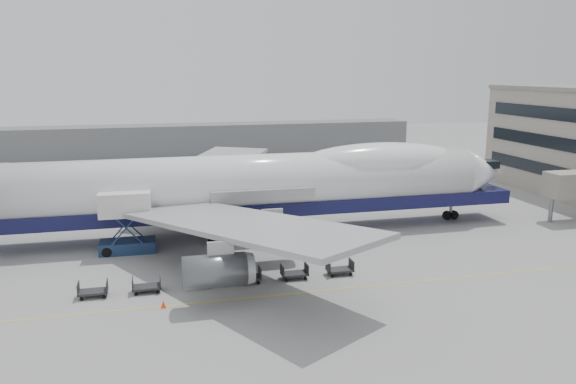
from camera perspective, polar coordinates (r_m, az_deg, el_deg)
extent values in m
plane|color=gray|center=(51.81, -1.65, -7.88)|extent=(260.00, 260.00, 0.00)
cube|color=gold|center=(46.36, -0.02, -10.35)|extent=(60.00, 0.15, 0.01)
cylinder|color=slate|center=(74.17, 25.14, -1.66)|extent=(0.50, 0.50, 3.00)
cube|color=slate|center=(118.41, -13.82, 4.91)|extent=(110.00, 8.00, 7.00)
cylinder|color=white|center=(61.64, -4.08, 0.86)|extent=(52.00, 6.40, 6.40)
cube|color=#11123F|center=(62.37, -3.14, -1.40)|extent=(60.00, 5.76, 1.50)
cone|color=white|center=(72.41, 19.15, 1.91)|extent=(6.00, 6.40, 6.40)
ellipsoid|color=white|center=(65.78, 9.41, 3.00)|extent=(20.67, 5.78, 4.56)
cube|color=#9EA0A3|center=(47.58, -4.63, -3.30)|extent=(20.35, 26.74, 2.26)
cube|color=#9EA0A3|center=(75.27, -8.23, 2.37)|extent=(20.35, 26.74, 2.26)
cylinder|color=#595B60|center=(80.06, -10.67, 1.27)|extent=(4.80, 2.60, 2.60)
cylinder|color=#595B60|center=(71.87, -5.44, 0.19)|extent=(4.80, 2.60, 2.60)
cylinder|color=#595B60|center=(52.76, -2.14, -4.19)|extent=(4.80, 2.60, 2.60)
cylinder|color=#595B60|center=(43.41, -7.48, -7.96)|extent=(4.80, 2.60, 2.60)
cylinder|color=slate|center=(71.21, 16.20, -1.72)|extent=(0.36, 0.36, 2.50)
cylinder|color=black|center=(71.38, 16.17, -2.27)|extent=(1.10, 0.45, 1.10)
cylinder|color=slate|center=(59.37, -6.37, -4.05)|extent=(0.36, 0.36, 2.50)
cylinder|color=black|center=(59.57, -6.35, -4.70)|extent=(1.10, 0.45, 1.10)
cylinder|color=slate|center=(65.11, -7.09, -2.61)|extent=(0.36, 0.36, 2.50)
cylinder|color=black|center=(65.29, -7.07, -3.20)|extent=(1.10, 0.45, 1.10)
cube|color=navy|center=(58.67, -15.96, -5.32)|extent=(5.50, 2.74, 1.20)
cube|color=silver|center=(57.54, -16.21, -1.13)|extent=(5.07, 2.95, 2.39)
cube|color=navy|center=(56.91, -16.12, -3.56)|extent=(3.87, 0.21, 4.28)
cube|color=navy|center=(59.22, -16.05, -2.95)|extent=(3.87, 0.21, 4.28)
cube|color=slate|center=(59.23, -16.16, -0.76)|extent=(2.64, 1.37, 0.15)
cylinder|color=black|center=(57.79, -17.93, -5.83)|extent=(0.98, 0.38, 0.98)
cylinder|color=black|center=(59.86, -17.80, -5.20)|extent=(0.98, 0.38, 0.98)
cylinder|color=black|center=(57.61, -14.03, -5.65)|extent=(0.98, 0.38, 0.98)
cylinder|color=black|center=(59.69, -14.04, -5.02)|extent=(0.98, 0.38, 0.98)
cone|color=#F9410D|center=(44.88, -12.56, -11.05)|extent=(0.37, 0.37, 0.57)
cube|color=#F9410D|center=(44.99, -12.54, -11.37)|extent=(0.39, 0.39, 0.03)
cube|color=#2D2D30|center=(48.31, -19.19, -9.54)|extent=(2.30, 1.35, 0.18)
cube|color=#2D2D30|center=(48.29, -20.53, -9.14)|extent=(0.08, 1.35, 0.90)
cube|color=#2D2D30|center=(48.07, -17.90, -9.05)|extent=(0.08, 1.35, 0.90)
cylinder|color=black|center=(48.00, -20.24, -10.14)|extent=(0.30, 0.12, 0.30)
cylinder|color=black|center=(49.02, -20.11, -9.66)|extent=(0.30, 0.12, 0.30)
cylinder|color=black|center=(47.83, -18.19, -10.08)|extent=(0.30, 0.12, 0.30)
cylinder|color=black|center=(48.85, -18.10, -9.59)|extent=(0.30, 0.12, 0.30)
cube|color=#2D2D30|center=(48.06, -14.16, -9.33)|extent=(2.30, 1.35, 0.18)
cube|color=#2D2D30|center=(47.95, -15.51, -8.95)|extent=(0.08, 1.35, 0.90)
cube|color=#2D2D30|center=(47.92, -12.86, -8.82)|extent=(0.08, 1.35, 0.90)
cylinder|color=black|center=(47.68, -15.18, -9.95)|extent=(0.30, 0.12, 0.30)
cylinder|color=black|center=(48.70, -15.16, -9.47)|extent=(0.30, 0.12, 0.30)
cylinder|color=black|center=(47.65, -13.10, -9.85)|extent=(0.30, 0.12, 0.30)
cylinder|color=black|center=(48.68, -13.13, -9.37)|extent=(0.30, 0.12, 0.30)
cube|color=#2D2D30|center=(48.18, -9.13, -9.05)|extent=(2.30, 1.35, 0.18)
cube|color=#2D2D30|center=(47.97, -10.47, -8.68)|extent=(0.08, 1.35, 0.90)
cube|color=#2D2D30|center=(48.13, -7.83, -8.52)|extent=(0.08, 1.35, 0.90)
cylinder|color=black|center=(47.73, -10.09, -9.68)|extent=(0.30, 0.12, 0.30)
cylinder|color=black|center=(48.75, -10.18, -9.21)|extent=(0.30, 0.12, 0.30)
cylinder|color=black|center=(47.85, -8.03, -9.55)|extent=(0.30, 0.12, 0.30)
cylinder|color=black|center=(48.87, -8.17, -9.08)|extent=(0.30, 0.12, 0.30)
cube|color=#2D2D30|center=(48.66, -4.17, -8.70)|extent=(2.30, 1.35, 0.18)
cube|color=#2D2D30|center=(48.36, -5.47, -8.36)|extent=(0.08, 1.35, 0.90)
cube|color=#2D2D30|center=(48.70, -2.89, -8.16)|extent=(0.08, 1.35, 0.90)
cylinder|color=black|center=(48.13, -5.06, -9.34)|extent=(0.30, 0.12, 0.30)
cylinder|color=black|center=(49.15, -5.26, -8.88)|extent=(0.30, 0.12, 0.30)
cylinder|color=black|center=(48.40, -3.04, -9.18)|extent=(0.30, 0.12, 0.30)
cylinder|color=black|center=(49.41, -3.29, -8.73)|extent=(0.30, 0.12, 0.30)
cube|color=#2D2D30|center=(49.49, 0.65, -8.30)|extent=(2.30, 1.35, 0.18)
cube|color=#2D2D30|center=(49.09, -0.60, -7.98)|extent=(0.08, 1.35, 0.90)
cube|color=#2D2D30|center=(49.62, 1.90, -7.76)|extent=(0.08, 1.35, 0.90)
cylinder|color=black|center=(48.90, -0.16, -8.94)|extent=(0.30, 0.12, 0.30)
cylinder|color=black|center=(49.90, -0.46, -8.50)|extent=(0.30, 0.12, 0.30)
cylinder|color=black|center=(49.31, 1.78, -8.76)|extent=(0.30, 0.12, 0.30)
cylinder|color=black|center=(50.30, 1.44, -8.33)|extent=(0.30, 0.12, 0.30)
cube|color=#2D2D30|center=(50.64, 5.28, -7.87)|extent=(2.30, 1.35, 0.18)
cube|color=#2D2D30|center=(50.17, 4.09, -7.56)|extent=(0.08, 1.35, 0.90)
cube|color=#2D2D30|center=(50.87, 6.46, -7.33)|extent=(0.08, 1.35, 0.90)
cylinder|color=black|center=(50.00, 4.55, -8.49)|extent=(0.30, 0.12, 0.30)
cylinder|color=black|center=(50.98, 4.15, -8.07)|extent=(0.30, 0.12, 0.30)
cylinder|color=black|center=(50.54, 6.40, -8.30)|extent=(0.30, 0.12, 0.30)
cylinder|color=black|center=(51.51, 5.97, -7.89)|extent=(0.30, 0.12, 0.30)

